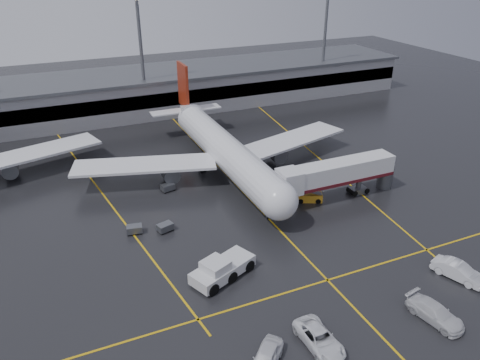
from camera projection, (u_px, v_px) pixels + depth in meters
name	position (u px, v px, depth m)	size (l,w,h in m)	color
ground	(247.00, 196.00, 70.99)	(220.00, 220.00, 0.00)	black
apron_line_centre	(247.00, 196.00, 70.99)	(0.25, 90.00, 0.02)	gold
apron_line_stop	(327.00, 280.00, 52.97)	(60.00, 0.25, 0.02)	gold
apron_line_left	(102.00, 193.00, 71.93)	(0.25, 70.00, 0.02)	gold
apron_line_right	(313.00, 153.00, 85.70)	(0.25, 70.00, 0.02)	gold
terminal	(161.00, 90.00, 108.32)	(122.00, 19.00, 8.60)	gray
light_mast_mid	(141.00, 51.00, 97.14)	(3.00, 1.20, 25.45)	#595B60
light_mast_right	(325.00, 37.00, 113.44)	(3.00, 1.20, 25.45)	#595B60
main_airliner	(222.00, 148.00, 77.06)	(48.80, 45.60, 14.10)	silver
jet_bridge	(337.00, 175.00, 68.63)	(19.90, 3.40, 6.05)	silver
pushback_tractor	(221.00, 269.00, 52.94)	(8.40, 5.91, 2.78)	silver
belt_loader	(309.00, 197.00, 69.37)	(4.18, 3.06, 2.44)	gold
service_van_a	(319.00, 339.00, 43.93)	(2.77, 6.00, 1.67)	white
service_van_b	(435.00, 313.00, 46.97)	(2.46, 6.06, 1.76)	silver
service_van_c	(458.00, 271.00, 52.93)	(2.02, 5.78, 1.90)	silver
service_van_d	(266.00, 358.00, 41.85)	(2.05, 5.10, 1.74)	silver
baggage_cart_a	(165.00, 227.00, 61.89)	(2.28, 1.80, 1.12)	#595B60
baggage_cart_b	(134.00, 229.00, 61.46)	(2.18, 1.61, 1.12)	#595B60
baggage_cart_c	(168.00, 187.00, 72.21)	(2.24, 1.72, 1.12)	#595B60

